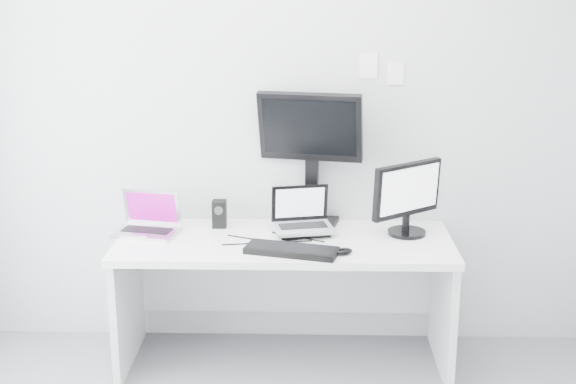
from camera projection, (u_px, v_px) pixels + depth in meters
The scene contains 11 objects.
back_wall at pixel (286, 114), 4.31m from camera, with size 3.60×3.60×0.00m, color #BBBEC0.
desk at pixel (284, 302), 4.24m from camera, with size 1.80×0.70×0.73m, color white.
macbook at pixel (145, 213), 4.19m from camera, with size 0.33×0.25×0.25m, color #ACADB1.
speaker at pixel (219, 214), 4.33m from camera, with size 0.08×0.08×0.15m, color black.
dell_laptop at pixel (304, 211), 4.19m from camera, with size 0.32×0.25×0.26m, color #9DA0A5.
rear_monitor at pixel (311, 157), 4.30m from camera, with size 0.57×0.21×0.78m, color black.
samsung_monitor at pixel (408, 198), 4.17m from camera, with size 0.45×0.21×0.42m, color black.
keyboard at pixel (292, 250), 3.93m from camera, with size 0.47×0.17×0.03m, color black.
mouse at pixel (343, 251), 3.91m from camera, with size 0.10×0.06×0.03m, color black.
wall_note_0 at pixel (368, 66), 4.22m from camera, with size 0.10×0.00×0.14m, color white.
wall_note_1 at pixel (395, 73), 4.23m from camera, with size 0.09×0.00×0.13m, color white.
Camera 1 is at (0.12, -2.67, 2.09)m, focal length 48.16 mm.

